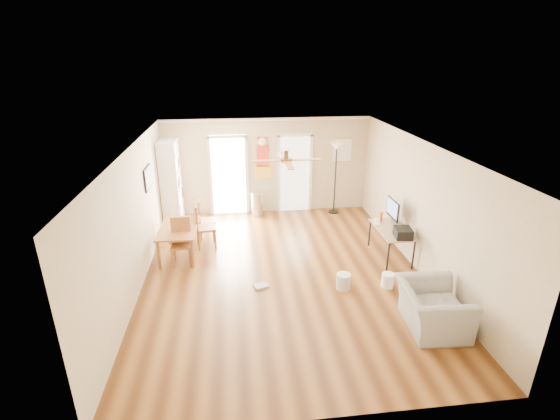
{
  "coord_description": "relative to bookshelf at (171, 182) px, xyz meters",
  "views": [
    {
      "loc": [
        -0.92,
        -7.06,
        4.16
      ],
      "look_at": [
        0.0,
        0.6,
        1.15
      ],
      "focal_mm": 25.81,
      "sensor_mm": 36.0,
      "label": 1
    }
  ],
  "objects": [
    {
      "name": "dining_chair_right_b",
      "position": [
        0.91,
        -1.62,
        -0.56
      ],
      "size": [
        0.49,
        0.49,
        1.04
      ],
      "primitive_type": null,
      "rotation": [
        0.0,
        0.0,
        1.72
      ],
      "color": "#9A5A31",
      "rests_on": "floor"
    },
    {
      "name": "dining_chair_right_a",
      "position": [
        0.91,
        -1.09,
        -0.62
      ],
      "size": [
        0.43,
        0.43,
        0.93
      ],
      "primitive_type": null,
      "rotation": [
        0.0,
        0.0,
        1.69
      ],
      "color": "#AA6837",
      "rests_on": "floor"
    },
    {
      "name": "dining_chair_near",
      "position": [
        0.45,
        -2.39,
        -0.59
      ],
      "size": [
        0.41,
        0.41,
        0.98
      ],
      "primitive_type": null,
      "rotation": [
        0.0,
        0.0,
        0.02
      ],
      "color": "#A76936",
      "rests_on": "floor"
    },
    {
      "name": "trash_can",
      "position": [
        2.19,
        0.13,
        -0.76
      ],
      "size": [
        0.38,
        0.38,
        0.65
      ],
      "primitive_type": "cylinder",
      "rotation": [
        0.0,
        0.0,
        0.3
      ],
      "color": "#BABABC",
      "rests_on": "floor"
    },
    {
      "name": "bookshelf",
      "position": [
        0.0,
        0.0,
        0.0
      ],
      "size": [
        0.61,
        1.04,
        2.17
      ],
      "primitive_type": null,
      "rotation": [
        0.0,
        0.0,
        0.19
      ],
      "color": "silver",
      "rests_on": "floor"
    },
    {
      "name": "wastebasket_b",
      "position": [
        4.42,
        -3.79,
        -0.95
      ],
      "size": [
        0.28,
        0.28,
        0.28
      ],
      "primitive_type": "cylinder",
      "rotation": [
        0.0,
        0.0,
        0.18
      ],
      "color": "white",
      "rests_on": "floor"
    },
    {
      "name": "kitchen_doorway",
      "position": [
        1.46,
        0.42,
        -0.03
      ],
      "size": [
        0.9,
        0.1,
        2.1
      ],
      "primitive_type": null,
      "color": "white",
      "rests_on": "wall_back"
    },
    {
      "name": "imac",
      "position": [
        4.98,
        -2.37,
        -0.14
      ],
      "size": [
        0.23,
        0.61,
        0.57
      ],
      "primitive_type": null,
      "rotation": [
        0.0,
        0.0,
        0.25
      ],
      "color": "black",
      "rests_on": "computer_desk"
    },
    {
      "name": "ac_grille",
      "position": [
        4.56,
        0.4,
        0.62
      ],
      "size": [
        0.5,
        0.04,
        0.6
      ],
      "primitive_type": "cube",
      "color": "white",
      "rests_on": "wall_back"
    },
    {
      "name": "computer_desk",
      "position": [
        4.9,
        -2.61,
        -0.75
      ],
      "size": [
        0.62,
        1.24,
        0.66
      ],
      "primitive_type": null,
      "color": "tan",
      "rests_on": "floor"
    },
    {
      "name": "wall_decal",
      "position": [
        2.39,
        0.41,
        0.47
      ],
      "size": [
        0.46,
        0.03,
        1.1
      ],
      "primitive_type": "cube",
      "color": "red",
      "rests_on": "wall_back"
    },
    {
      "name": "keyboard",
      "position": [
        4.71,
        -2.2,
        -0.41
      ],
      "size": [
        0.25,
        0.44,
        0.02
      ],
      "primitive_type": "cube",
      "rotation": [
        0.0,
        0.0,
        -0.29
      ],
      "color": "silver",
      "rests_on": "computer_desk"
    },
    {
      "name": "wastebasket_a",
      "position": [
        3.56,
        -3.75,
        -0.93
      ],
      "size": [
        0.29,
        0.29,
        0.31
      ],
      "primitive_type": "cylinder",
      "rotation": [
        0.0,
        0.0,
        0.11
      ],
      "color": "silver",
      "rests_on": "floor"
    },
    {
      "name": "wall_left",
      "position": [
        -0.24,
        -3.07,
        0.22
      ],
      "size": [
        0.04,
        7.0,
        2.6
      ],
      "primitive_type": null,
      "color": "beige",
      "rests_on": "floor"
    },
    {
      "name": "framed_poster",
      "position": [
        -0.21,
        -1.67,
        0.62
      ],
      "size": [
        0.04,
        0.66,
        0.48
      ],
      "primitive_type": "cube",
      "color": "black",
      "rests_on": "wall_left"
    },
    {
      "name": "ceiling_fan",
      "position": [
        2.51,
        -3.37,
        1.35
      ],
      "size": [
        1.24,
        1.24,
        0.2
      ],
      "primitive_type": null,
      "color": "#593819",
      "rests_on": "ceiling"
    },
    {
      "name": "crown_molding",
      "position": [
        2.51,
        -3.07,
        1.48
      ],
      "size": [
        5.5,
        7.0,
        0.08
      ],
      "primitive_type": null,
      "color": "white",
      "rests_on": "wall_back"
    },
    {
      "name": "bathroom_doorway",
      "position": [
        3.26,
        0.42,
        -0.03
      ],
      "size": [
        0.8,
        0.1,
        2.1
      ],
      "primitive_type": null,
      "color": "white",
      "rests_on": "wall_back"
    },
    {
      "name": "floor_cloth",
      "position": [
        2.02,
        -3.5,
        -1.06
      ],
      "size": [
        0.32,
        0.29,
        0.04
      ],
      "primitive_type": "cube",
      "rotation": [
        0.0,
        0.0,
        0.36
      ],
      "color": "#9A9A95",
      "rests_on": "floor"
    },
    {
      "name": "torchiere_lamp",
      "position": [
        4.34,
        0.11,
        -0.1
      ],
      "size": [
        0.38,
        0.38,
        1.97
      ],
      "primitive_type": null,
      "rotation": [
        0.0,
        0.0,
        0.02
      ],
      "color": "black",
      "rests_on": "floor"
    },
    {
      "name": "dining_table",
      "position": [
        0.36,
        -1.98,
        -0.75
      ],
      "size": [
        0.85,
        1.35,
        0.66
      ],
      "primitive_type": null,
      "rotation": [
        0.0,
        0.0,
        -0.04
      ],
      "color": "#AA7736",
      "rests_on": "floor"
    },
    {
      "name": "floor",
      "position": [
        2.51,
        -3.07,
        -1.08
      ],
      "size": [
        7.0,
        7.0,
        0.0
      ],
      "primitive_type": "plane",
      "color": "brown",
      "rests_on": "ground"
    },
    {
      "name": "wall_back",
      "position": [
        2.51,
        0.43,
        0.22
      ],
      "size": [
        5.5,
        0.04,
        2.6
      ],
      "primitive_type": null,
      "color": "beige",
      "rests_on": "floor"
    },
    {
      "name": "printer",
      "position": [
        4.96,
        -3.04,
        -0.32
      ],
      "size": [
        0.38,
        0.42,
        0.2
      ],
      "primitive_type": "cube",
      "rotation": [
        0.0,
        0.0,
        -0.14
      ],
      "color": "black",
      "rests_on": "computer_desk"
    },
    {
      "name": "wall_front",
      "position": [
        2.51,
        -6.57,
        0.22
      ],
      "size": [
        5.5,
        0.04,
        2.6
      ],
      "primitive_type": null,
      "color": "beige",
      "rests_on": "floor"
    },
    {
      "name": "ceiling",
      "position": [
        2.51,
        -3.07,
        1.52
      ],
      "size": [
        5.5,
        7.0,
        0.0
      ],
      "primitive_type": null,
      "color": "silver",
      "rests_on": "floor"
    },
    {
      "name": "armchair",
      "position": [
        4.66,
        -5.04,
        -0.72
      ],
      "size": [
        1.05,
        1.18,
        0.72
      ],
      "primitive_type": "imported",
      "rotation": [
        0.0,
        0.0,
        1.5
      ],
      "color": "#979692",
      "rests_on": "floor"
    },
    {
      "name": "orange_bottle",
      "position": [
        4.81,
        -2.18,
        -0.32
      ],
      "size": [
        0.09,
        0.09,
        0.21
      ],
      "primitive_type": "cylinder",
      "rotation": [
        0.0,
        0.0,
        0.3
      ],
      "color": "red",
      "rests_on": "computer_desk"
    },
    {
      "name": "wall_right",
      "position": [
        5.26,
        -3.07,
        0.22
      ],
      "size": [
        0.04,
        7.0,
        2.6
      ],
      "primitive_type": null,
      "color": "beige",
      "rests_on": "floor"
    }
  ]
}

